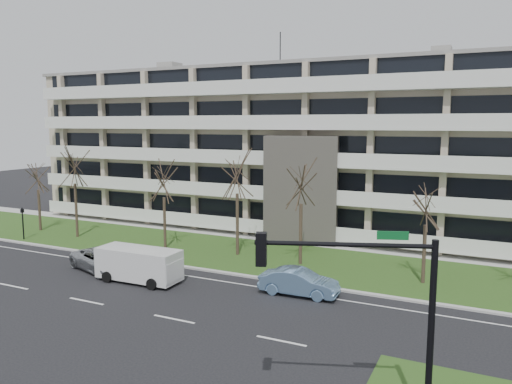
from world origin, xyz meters
The scene contains 17 objects.
ground centered at (0.00, 0.00, 0.00)m, with size 160.00×160.00×0.00m, color black.
grass_verge centered at (0.00, 13.00, 0.03)m, with size 90.00×10.00×0.06m, color #284E1A.
curb centered at (0.00, 8.00, 0.06)m, with size 90.00×0.35×0.12m, color #B2B2AD.
sidewalk centered at (0.00, 18.50, 0.04)m, with size 90.00×2.00×0.08m, color #B2B2AD.
lane_edge_line centered at (0.00, 6.50, 0.01)m, with size 90.00×0.12×0.01m, color white.
apartment_building centered at (-0.01, 25.32, 7.61)m, with size 60.50×15.10×18.75m.
silver_pickup centered at (-9.34, 4.96, 0.76)m, with size 2.52×5.47×1.52m, color #AEB1B5.
blue_sedan centered at (4.48, 6.26, 0.77)m, with size 1.63×4.67×1.54m, color #7DABDA.
white_van centered at (-5.54, 4.20, 1.27)m, with size 5.54×2.37×2.13m.
traffic_signal centered at (11.17, -5.04, 4.34)m, with size 5.49×2.25×6.71m.
pedestrian_signal centered at (-21.99, 8.99, 1.80)m, with size 0.28×0.23×2.83m.
tree_0 centered at (-23.72, 12.26, 5.39)m, with size 3.47×3.47×6.94m.
tree_1 centered at (-18.54, 11.74, 6.66)m, with size 4.28×4.28×8.56m.
tree_2 centered at (-9.13, 11.82, 5.79)m, with size 3.73×3.73×7.45m.
tree_3 centered at (-2.94, 12.56, 6.62)m, with size 4.26×4.26×8.51m.
tree_4 centered at (2.30, 12.25, 6.11)m, with size 3.93×3.93×7.85m.
tree_5 centered at (10.78, 11.61, 5.22)m, with size 3.36×3.36×6.72m.
Camera 1 is at (14.48, -20.29, 10.03)m, focal length 35.00 mm.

